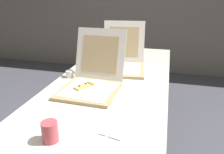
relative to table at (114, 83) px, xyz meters
name	(u,v)px	position (x,y,z in m)	size (l,w,h in m)	color
table	(114,83)	(0.00, 0.00, 0.00)	(0.86, 2.03, 0.75)	silver
pizza_box_front	(92,81)	(-0.10, -0.26, 0.11)	(0.40, 0.52, 0.39)	tan
pizza_box_middle	(122,63)	(0.02, 0.22, 0.11)	(0.45, 0.56, 0.39)	tan
cup_white_near_center	(70,74)	(-0.35, -0.09, 0.08)	(0.06, 0.06, 0.06)	white
cup_white_far	(100,59)	(-0.24, 0.36, 0.08)	(0.06, 0.06, 0.06)	white
cup_white_mid	(80,69)	(-0.31, 0.03, 0.08)	(0.06, 0.06, 0.06)	white
cup_printed_front	(50,132)	(-0.09, -0.86, 0.10)	(0.08, 0.08, 0.10)	#D14C56
napkin_pile	(115,130)	(0.18, -0.71, 0.05)	(0.16, 0.16, 0.01)	white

